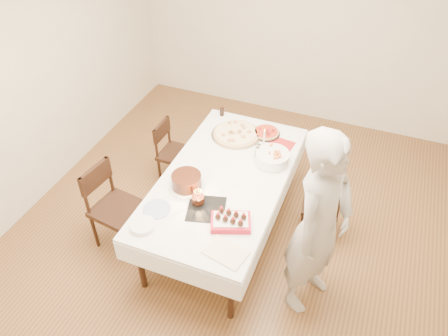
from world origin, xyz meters
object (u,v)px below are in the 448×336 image
at_px(taper_candle, 264,141).
at_px(strawberry_box, 231,221).
at_px(person, 319,227).
at_px(pasta_bowl, 272,157).
at_px(chair_left_savory, 176,154).
at_px(birthday_cake, 198,197).
at_px(pizza_white, 236,134).
at_px(chair_right_savory, 320,205).
at_px(chair_left_dessert, 117,209).
at_px(layer_cake, 187,181).
at_px(dining_table, 224,204).
at_px(cola_glass, 222,112).
at_px(pizza_pepperoni, 266,132).

distance_m(taper_candle, strawberry_box, 1.07).
xyz_separation_m(person, pasta_bowl, (-0.64, 0.84, -0.11)).
height_order(chair_left_savory, birthday_cake, birthday_cake).
bearing_deg(pizza_white, chair_right_savory, -17.76).
relative_size(chair_left_dessert, layer_cake, 2.60).
height_order(dining_table, chair_left_dessert, chair_left_dessert).
relative_size(chair_left_savory, cola_glass, 8.31).
relative_size(chair_left_dessert, taper_candle, 3.16).
xyz_separation_m(chair_left_savory, pizza_pepperoni, (0.98, 0.28, 0.38)).
xyz_separation_m(person, layer_cake, (-1.28, 0.19, -0.10)).
distance_m(pizza_white, pizza_pepperoni, 0.33).
bearing_deg(cola_glass, pizza_pepperoni, -15.68).
distance_m(chair_left_dessert, cola_glass, 1.64).
bearing_deg(cola_glass, pizza_white, -46.40).
bearing_deg(chair_left_dessert, cola_glass, -100.27).
distance_m(pasta_bowl, cola_glass, 0.99).
bearing_deg(person, strawberry_box, 118.21).
distance_m(person, cola_glass, 2.03).
height_order(person, taper_candle, person).
distance_m(pizza_pepperoni, layer_cake, 1.17).
distance_m(chair_left_dessert, pasta_bowl, 1.62).
bearing_deg(pizza_white, chair_left_dessert, -123.07).
bearing_deg(strawberry_box, taper_candle, 92.64).
distance_m(chair_left_savory, pasta_bowl, 1.26).
bearing_deg(strawberry_box, pizza_white, 108.32).
distance_m(pasta_bowl, birthday_cake, 0.92).
distance_m(chair_right_savory, chair_left_dessert, 2.04).
xyz_separation_m(chair_left_dessert, person, (1.92, 0.08, 0.45)).
height_order(pizza_pepperoni, strawberry_box, strawberry_box).
bearing_deg(chair_right_savory, pasta_bowl, 168.26).
xyz_separation_m(dining_table, strawberry_box, (0.28, -0.55, 0.42)).
distance_m(pizza_pepperoni, birthday_cake, 1.26).
relative_size(chair_right_savory, pizza_white, 1.41).
relative_size(pasta_bowl, cola_glass, 3.56).
relative_size(person, pasta_bowl, 5.44).
bearing_deg(birthday_cake, pizza_pepperoni, 78.53).
bearing_deg(taper_candle, pizza_white, 154.63).
relative_size(dining_table, chair_left_dessert, 2.31).
xyz_separation_m(dining_table, chair_left_savory, (-0.81, 0.54, 0.02)).
relative_size(person, layer_cake, 5.14).
bearing_deg(dining_table, pizza_white, 100.57).
height_order(pizza_white, pasta_bowl, pasta_bowl).
bearing_deg(chair_left_dessert, birthday_cake, -163.91).
height_order(chair_left_savory, cola_glass, cola_glass).
bearing_deg(pizza_pepperoni, chair_left_dessert, -128.59).
relative_size(chair_left_savory, pizza_white, 1.44).
bearing_deg(chair_right_savory, chair_left_savory, 165.90).
bearing_deg(cola_glass, taper_candle, -36.23).
relative_size(person, pizza_white, 3.35).
bearing_deg(birthday_cake, cola_glass, 103.39).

